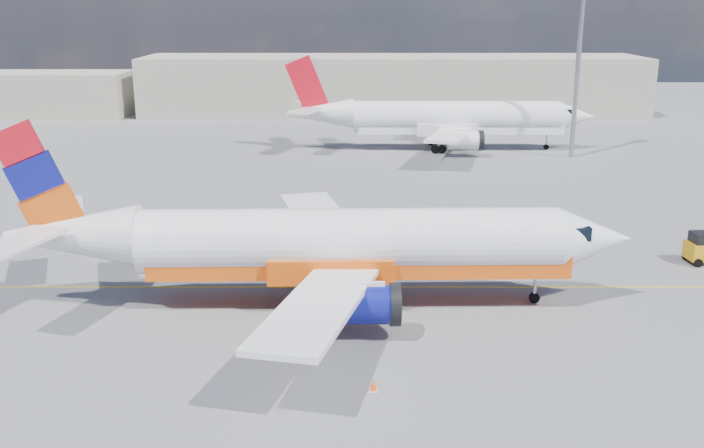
{
  "coord_description": "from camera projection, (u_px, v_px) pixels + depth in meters",
  "views": [
    {
      "loc": [
        -0.7,
        -37.82,
        15.15
      ],
      "look_at": [
        -0.72,
        3.51,
        3.5
      ],
      "focal_mm": 40.0,
      "sensor_mm": 36.0,
      "label": 1
    }
  ],
  "objects": [
    {
      "name": "ground",
      "position": [
        366.0,
        307.0,
        40.52
      ],
      "size": [
        240.0,
        240.0,
        0.0
      ],
      "primitive_type": "plane",
      "color": "#5D5D61",
      "rests_on": "ground"
    },
    {
      "name": "taxi_line",
      "position": [
        365.0,
        287.0,
        43.4
      ],
      "size": [
        70.0,
        0.15,
        0.01
      ],
      "primitive_type": "cube",
      "color": "gold",
      "rests_on": "ground"
    },
    {
      "name": "terminal_main",
      "position": [
        392.0,
        85.0,
        111.61
      ],
      "size": [
        70.0,
        14.0,
        8.0
      ],
      "primitive_type": "cube",
      "color": "#B8B09E",
      "rests_on": "ground"
    },
    {
      "name": "terminal_annex",
      "position": [
        35.0,
        94.0,
        109.02
      ],
      "size": [
        26.0,
        10.0,
        6.0
      ],
      "primitive_type": "cube",
      "color": "#B8B09E",
      "rests_on": "ground"
    },
    {
      "name": "main_jet",
      "position": [
        330.0,
        245.0,
        40.05
      ],
      "size": [
        32.38,
        25.62,
        9.82
      ],
      "rotation": [
        0.0,
        0.0,
        0.02
      ],
      "color": "white",
      "rests_on": "ground"
    },
    {
      "name": "second_jet",
      "position": [
        446.0,
        119.0,
        83.49
      ],
      "size": [
        32.92,
        26.07,
        9.99
      ],
      "rotation": [
        0.0,
        0.0,
        -0.0
      ],
      "color": "white",
      "rests_on": "ground"
    },
    {
      "name": "traffic_cone",
      "position": [
        373.0,
        385.0,
        31.73
      ],
      "size": [
        0.35,
        0.35,
        0.5
      ],
      "color": "white",
      "rests_on": "ground"
    },
    {
      "name": "floodlight_mast",
      "position": [
        581.0,
        21.0,
        76.35
      ],
      "size": [
        1.64,
        1.64,
        22.47
      ],
      "color": "#9B9BA3",
      "rests_on": "ground"
    }
  ]
}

